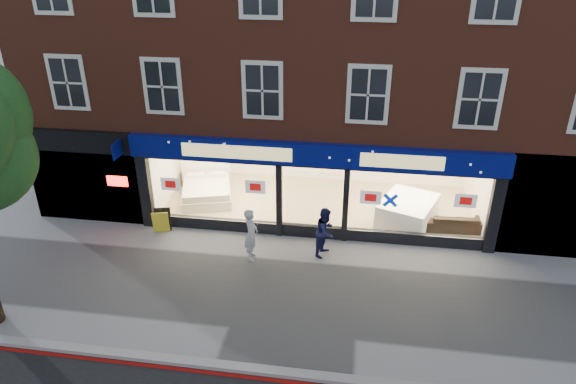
% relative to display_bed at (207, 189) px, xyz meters
% --- Properties ---
extents(ground, '(120.00, 120.00, 0.00)m').
position_rel_display_bed_xyz_m(ground, '(4.09, -5.06, -0.44)').
color(ground, gray).
rests_on(ground, ground).
extents(kerb_line, '(60.00, 0.10, 0.01)m').
position_rel_display_bed_xyz_m(kerb_line, '(4.09, -8.16, -0.44)').
color(kerb_line, '#8C0A07').
rests_on(kerb_line, ground).
extents(kerb_stone, '(60.00, 0.25, 0.12)m').
position_rel_display_bed_xyz_m(kerb_stone, '(4.09, -7.96, -0.38)').
color(kerb_stone, gray).
rests_on(kerb_stone, ground).
extents(showroom_floor, '(11.00, 4.50, 0.10)m').
position_rel_display_bed_xyz_m(showroom_floor, '(4.09, 0.19, -0.39)').
color(showroom_floor, tan).
rests_on(showroom_floor, ground).
extents(building, '(19.00, 8.26, 10.30)m').
position_rel_display_bed_xyz_m(building, '(4.08, 1.88, 6.23)').
color(building, brown).
rests_on(building, ground).
extents(display_bed, '(2.30, 2.56, 1.22)m').
position_rel_display_bed_xyz_m(display_bed, '(0.00, 0.00, 0.00)').
color(display_bed, silver).
rests_on(display_bed, showroom_floor).
extents(bedside_table, '(0.60, 0.60, 0.55)m').
position_rel_display_bed_xyz_m(bedside_table, '(-1.01, 0.93, -0.07)').
color(bedside_table, brown).
rests_on(bedside_table, showroom_floor).
extents(mattress_stack, '(2.24, 2.48, 0.80)m').
position_rel_display_bed_xyz_m(mattress_stack, '(7.19, -0.69, 0.06)').
color(mattress_stack, white).
rests_on(mattress_stack, showroom_floor).
extents(sofa, '(1.93, 0.84, 0.55)m').
position_rel_display_bed_xyz_m(sofa, '(8.69, -0.99, -0.07)').
color(sofa, black).
rests_on(sofa, showroom_floor).
extents(a_board, '(0.60, 0.47, 0.81)m').
position_rel_display_bed_xyz_m(a_board, '(-0.81, -2.41, -0.03)').
color(a_board, gold).
rests_on(a_board, ground).
extents(pedestrian_grey, '(0.47, 0.65, 1.66)m').
position_rel_display_bed_xyz_m(pedestrian_grey, '(2.44, -3.50, 0.39)').
color(pedestrian_grey, '#B0B4B8').
rests_on(pedestrian_grey, ground).
extents(pedestrian_blue, '(0.82, 0.92, 1.57)m').
position_rel_display_bed_xyz_m(pedestrian_blue, '(4.61, -2.94, 0.34)').
color(pedestrian_blue, '#171942').
rests_on(pedestrian_blue, ground).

